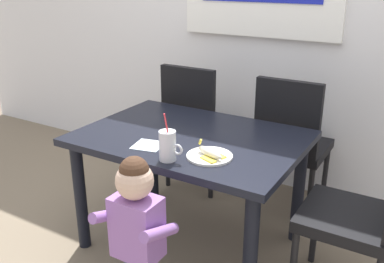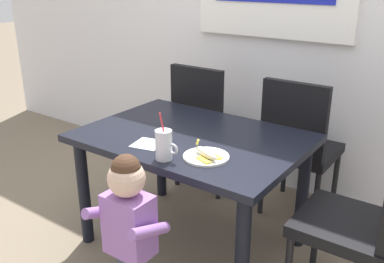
{
  "view_description": "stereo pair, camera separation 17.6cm",
  "coord_description": "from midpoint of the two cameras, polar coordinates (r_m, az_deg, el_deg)",
  "views": [
    {
      "loc": [
        1.15,
        -1.93,
        1.58
      ],
      "look_at": [
        0.06,
        -0.09,
        0.77
      ],
      "focal_mm": 39.96,
      "sensor_mm": 36.0,
      "label": 1
    },
    {
      "loc": [
        1.3,
        -1.83,
        1.58
      ],
      "look_at": [
        0.06,
        -0.09,
        0.77
      ],
      "focal_mm": 39.96,
      "sensor_mm": 36.0,
      "label": 2
    }
  ],
  "objects": [
    {
      "name": "milk_cup",
      "position": [
        2.07,
        -5.68,
        -2.16
      ],
      "size": [
        0.13,
        0.08,
        0.25
      ],
      "color": "silver",
      "rests_on": "dining_table"
    },
    {
      "name": "dining_table",
      "position": [
        2.44,
        -2.22,
        -2.71
      ],
      "size": [
        1.24,
        0.89,
        0.71
      ],
      "color": "black",
      "rests_on": "ground"
    },
    {
      "name": "dining_chair_left",
      "position": [
        3.16,
        -1.07,
        1.49
      ],
      "size": [
        0.44,
        0.44,
        0.96
      ],
      "rotation": [
        0.0,
        0.0,
        3.14
      ],
      "color": "black",
      "rests_on": "ground"
    },
    {
      "name": "toddler_standing",
      "position": [
        1.99,
        -9.99,
        -11.66
      ],
      "size": [
        0.33,
        0.24,
        0.84
      ],
      "color": "#3F4760",
      "rests_on": "ground"
    },
    {
      "name": "peeled_banana",
      "position": [
        2.09,
        0.03,
        -2.92
      ],
      "size": [
        0.17,
        0.13,
        0.07
      ],
      "rotation": [
        0.0,
        0.0,
        -0.38
      ],
      "color": "#F4EAC6",
      "rests_on": "snack_plate"
    },
    {
      "name": "dining_chair_right",
      "position": [
        2.87,
        11.35,
        -0.96
      ],
      "size": [
        0.44,
        0.44,
        0.96
      ],
      "rotation": [
        0.0,
        0.0,
        3.14
      ],
      "color": "black",
      "rests_on": "ground"
    },
    {
      "name": "ground_plane",
      "position": [
        2.74,
        -2.04,
        -14.51
      ],
      "size": [
        24.0,
        24.0,
        0.0
      ],
      "primitive_type": "plane",
      "color": "#7A6B56"
    },
    {
      "name": "snack_plate",
      "position": [
        2.11,
        -0.02,
        -3.35
      ],
      "size": [
        0.23,
        0.23,
        0.01
      ],
      "primitive_type": "cylinder",
      "color": "white",
      "rests_on": "dining_table"
    },
    {
      "name": "paper_napkin",
      "position": [
        2.28,
        -8.06,
        -1.88
      ],
      "size": [
        0.18,
        0.18,
        0.0
      ],
      "primitive_type": "cube",
      "rotation": [
        0.0,
        0.0,
        0.21
      ],
      "color": "silver",
      "rests_on": "dining_table"
    },
    {
      "name": "dining_chair_far",
      "position": [
        2.17,
        20.35,
        -9.36
      ],
      "size": [
        0.44,
        0.44,
        0.96
      ],
      "rotation": [
        0.0,
        0.0,
        -1.57
      ],
      "color": "black",
      "rests_on": "ground"
    }
  ]
}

